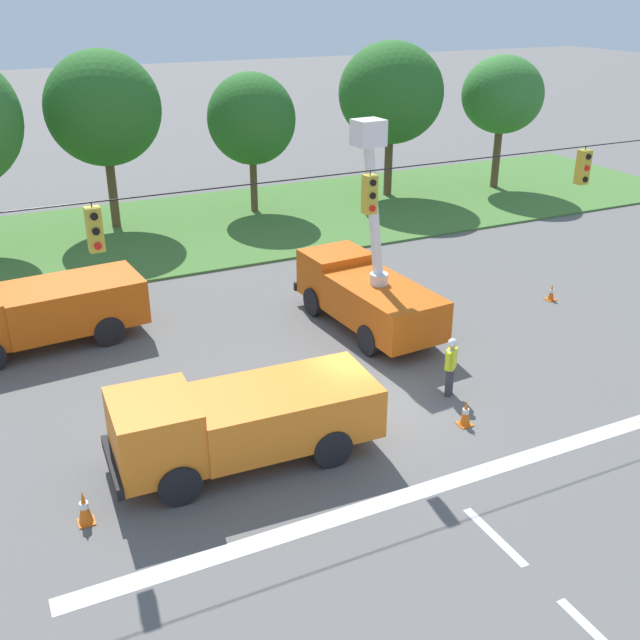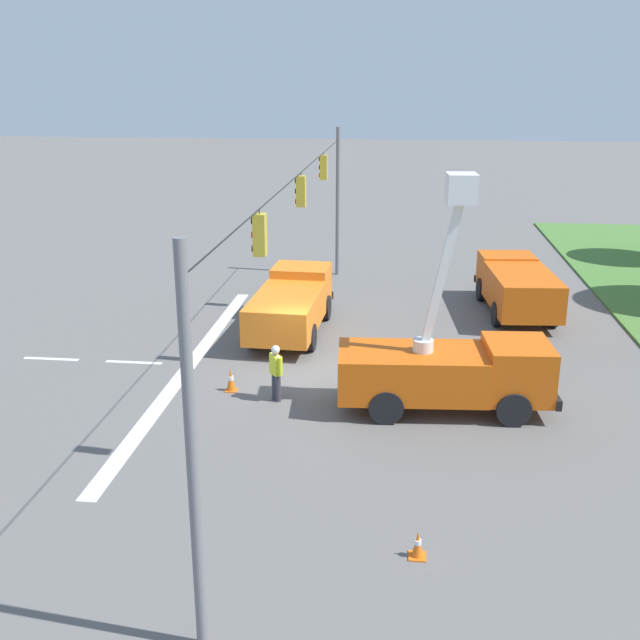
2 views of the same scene
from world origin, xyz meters
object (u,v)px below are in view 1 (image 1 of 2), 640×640
(tree_east_end, at_px, (502,95))
(traffic_cone_near_bucket, at_px, (466,413))
(utility_truck_support_far, at_px, (42,310))
(utility_truck_support_near, at_px, (241,419))
(traffic_cone_mid_right, at_px, (551,293))
(tree_far_east, at_px, (391,93))
(utility_truck_bucket_lift, at_px, (366,290))
(road_worker, at_px, (451,363))
(tree_centre, at_px, (103,109))
(tree_east, at_px, (251,119))
(traffic_cone_mid_left, at_px, (84,507))

(tree_east_end, bearing_deg, traffic_cone_near_bucket, -129.35)
(tree_east_end, height_order, utility_truck_support_far, tree_east_end)
(utility_truck_support_near, relative_size, traffic_cone_mid_right, 10.74)
(tree_far_east, xyz_separation_m, utility_truck_bucket_lift, (-9.48, -14.65, -4.15))
(traffic_cone_mid_right, bearing_deg, utility_truck_support_far, 166.26)
(road_worker, bearing_deg, tree_centre, 104.35)
(utility_truck_bucket_lift, bearing_deg, utility_truck_support_near, -139.42)
(tree_east, height_order, tree_east_end, tree_east_end)
(tree_east_end, bearing_deg, road_worker, -130.64)
(utility_truck_bucket_lift, height_order, traffic_cone_mid_right, utility_truck_bucket_lift)
(tree_east, bearing_deg, traffic_cone_mid_left, -119.81)
(tree_east, bearing_deg, road_worker, -95.17)
(tree_east_end, relative_size, traffic_cone_mid_right, 11.82)
(utility_truck_bucket_lift, xyz_separation_m, traffic_cone_mid_right, (7.37, -0.92, -1.06))
(tree_centre, height_order, utility_truck_support_far, tree_centre)
(traffic_cone_mid_right, bearing_deg, traffic_cone_near_bucket, -144.40)
(utility_truck_support_far, relative_size, traffic_cone_mid_left, 8.06)
(tree_centre, height_order, tree_east, tree_centre)
(utility_truck_bucket_lift, relative_size, utility_truck_support_far, 1.06)
(tree_centre, xyz_separation_m, utility_truck_bucket_lift, (5.28, -15.15, -4.25))
(utility_truck_support_far, height_order, road_worker, utility_truck_support_far)
(utility_truck_support_far, bearing_deg, road_worker, -40.46)
(tree_far_east, xyz_separation_m, traffic_cone_mid_right, (-2.11, -15.56, -5.21))
(tree_east, height_order, tree_far_east, tree_far_east)
(traffic_cone_mid_left, bearing_deg, tree_centre, 76.52)
(tree_far_east, xyz_separation_m, traffic_cone_near_bucket, (-10.12, -21.30, -5.14))
(utility_truck_support_far, bearing_deg, utility_truck_support_near, -68.70)
(tree_far_east, relative_size, tree_east_end, 1.12)
(utility_truck_support_far, bearing_deg, utility_truck_bucket_lift, -18.43)
(tree_centre, height_order, tree_east_end, tree_centre)
(utility_truck_bucket_lift, xyz_separation_m, utility_truck_support_far, (-9.99, 3.33, -0.15))
(road_worker, xyz_separation_m, traffic_cone_near_bucket, (-0.54, -1.54, -0.63))
(tree_far_east, bearing_deg, tree_east_end, -10.01)
(tree_east, bearing_deg, traffic_cone_near_bucket, -96.23)
(tree_centre, height_order, road_worker, tree_centre)
(utility_truck_bucket_lift, xyz_separation_m, traffic_cone_mid_left, (-10.43, -6.33, -0.95))
(traffic_cone_mid_left, bearing_deg, utility_truck_support_near, 10.86)
(traffic_cone_mid_right, height_order, traffic_cone_near_bucket, traffic_cone_near_bucket)
(tree_east, xyz_separation_m, utility_truck_support_far, (-11.70, -11.52, -3.50))
(tree_far_east, relative_size, utility_truck_support_near, 1.23)
(tree_east_end, xyz_separation_m, traffic_cone_mid_right, (-8.52, -14.43, -4.89))
(utility_truck_bucket_lift, bearing_deg, traffic_cone_mid_right, -7.08)
(tree_east, distance_m, tree_far_east, 7.81)
(utility_truck_bucket_lift, height_order, traffic_cone_near_bucket, utility_truck_bucket_lift)
(tree_east_end, relative_size, traffic_cone_near_bucket, 9.83)
(tree_east_end, height_order, utility_truck_support_near, tree_east_end)
(utility_truck_support_far, distance_m, traffic_cone_near_bucket, 13.70)
(tree_centre, relative_size, traffic_cone_near_bucket, 11.03)
(utility_truck_support_far, xyz_separation_m, traffic_cone_near_bucket, (9.36, -9.98, -0.84))
(utility_truck_support_near, distance_m, traffic_cone_near_bucket, 6.03)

